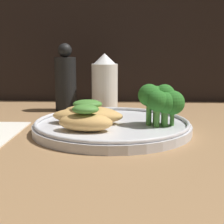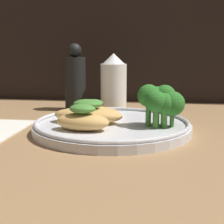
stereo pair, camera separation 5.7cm
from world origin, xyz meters
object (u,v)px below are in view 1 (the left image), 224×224
pepper_grinder (66,81)px  sauce_bottle (105,84)px  plate (112,126)px  broccoli_bunch (161,100)px

pepper_grinder → sauce_bottle: bearing=0.0°
plate → broccoli_bunch: (8.09, -0.93, 4.68)cm
plate → pepper_grinder: size_ratio=1.78×
plate → sauce_bottle: bearing=96.9°
broccoli_bunch → sauce_bottle: bearing=117.2°
broccoli_bunch → pepper_grinder: size_ratio=0.51×
plate → pepper_grinder: pepper_grinder is taller
plate → broccoli_bunch: size_ratio=3.49×
broccoli_bunch → sauce_bottle: (-10.45, 20.36, 0.44)cm
sauce_bottle → plate: bearing=-83.1°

